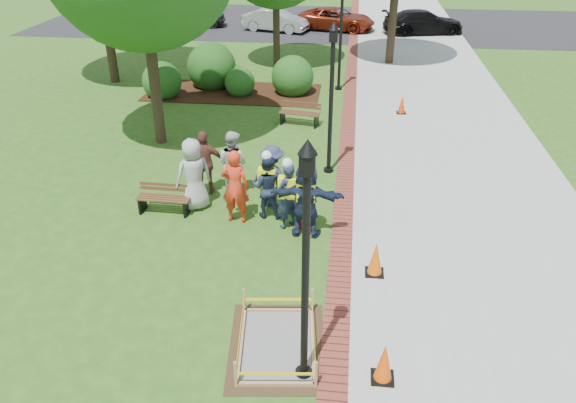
# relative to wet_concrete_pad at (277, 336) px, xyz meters

# --- Properties ---
(ground) EXTENTS (100.00, 100.00, 0.00)m
(ground) POSITION_rel_wet_concrete_pad_xyz_m (-0.72, 2.38, -0.23)
(ground) COLOR #285116
(ground) RESTS_ON ground
(sidewalk) EXTENTS (6.00, 60.00, 0.02)m
(sidewalk) POSITION_rel_wet_concrete_pad_xyz_m (4.28, 12.38, -0.22)
(sidewalk) COLOR #9E9E99
(sidewalk) RESTS_ON ground
(brick_edging) EXTENTS (0.50, 60.00, 0.03)m
(brick_edging) POSITION_rel_wet_concrete_pad_xyz_m (1.03, 12.38, -0.22)
(brick_edging) COLOR maroon
(brick_edging) RESTS_ON ground
(mulch_bed) EXTENTS (7.00, 3.00, 0.05)m
(mulch_bed) POSITION_rel_wet_concrete_pad_xyz_m (-3.72, 14.38, -0.21)
(mulch_bed) COLOR #381E0F
(mulch_bed) RESTS_ON ground
(parking_lot) EXTENTS (36.00, 12.00, 0.01)m
(parking_lot) POSITION_rel_wet_concrete_pad_xyz_m (-0.72, 29.38, -0.23)
(parking_lot) COLOR black
(parking_lot) RESTS_ON ground
(wet_concrete_pad) EXTENTS (1.94, 2.47, 0.55)m
(wet_concrete_pad) POSITION_rel_wet_concrete_pad_xyz_m (0.00, 0.00, 0.00)
(wet_concrete_pad) COLOR #47331E
(wet_concrete_pad) RESTS_ON ground
(bench_near) EXTENTS (1.36, 0.50, 0.73)m
(bench_near) POSITION_rel_wet_concrete_pad_xyz_m (-3.47, 4.48, -0.00)
(bench_near) COLOR #56311D
(bench_near) RESTS_ON ground
(bench_far) EXTENTS (1.48, 0.72, 0.77)m
(bench_far) POSITION_rel_wet_concrete_pad_xyz_m (-0.68, 11.08, 0.01)
(bench_far) COLOR brown
(bench_far) RESTS_ON ground
(cone_front) EXTENTS (0.38, 0.38, 0.76)m
(cone_front) POSITION_rel_wet_concrete_pad_xyz_m (1.84, -0.57, 0.13)
(cone_front) COLOR black
(cone_front) RESTS_ON ground
(cone_back) EXTENTS (0.40, 0.40, 0.78)m
(cone_back) POSITION_rel_wet_concrete_pad_xyz_m (1.76, 2.41, 0.14)
(cone_back) COLOR black
(cone_back) RESTS_ON ground
(cone_far) EXTENTS (0.34, 0.34, 0.68)m
(cone_far) POSITION_rel_wet_concrete_pad_xyz_m (2.95, 12.66, 0.09)
(cone_far) COLOR black
(cone_far) RESTS_ON ground
(toolbox) EXTENTS (0.44, 0.33, 0.20)m
(toolbox) POSITION_rel_wet_concrete_pad_xyz_m (0.14, 4.14, -0.14)
(toolbox) COLOR #B40D26
(toolbox) RESTS_ON ground
(lamp_near) EXTENTS (0.28, 0.28, 4.26)m
(lamp_near) POSITION_rel_wet_concrete_pad_xyz_m (0.53, -0.62, 2.25)
(lamp_near) COLOR black
(lamp_near) RESTS_ON ground
(lamp_mid) EXTENTS (0.28, 0.28, 4.26)m
(lamp_mid) POSITION_rel_wet_concrete_pad_xyz_m (0.53, 7.38, 2.25)
(lamp_mid) COLOR black
(lamp_mid) RESTS_ON ground
(lamp_far) EXTENTS (0.28, 0.28, 4.26)m
(lamp_far) POSITION_rel_wet_concrete_pad_xyz_m (0.53, 15.38, 2.25)
(lamp_far) COLOR black
(lamp_far) RESTS_ON ground
(shrub_a) EXTENTS (1.55, 1.55, 1.55)m
(shrub_a) POSITION_rel_wet_concrete_pad_xyz_m (-6.39, 13.51, -0.23)
(shrub_a) COLOR #224714
(shrub_a) RESTS_ON ground
(shrub_b) EXTENTS (2.02, 2.02, 2.02)m
(shrub_b) POSITION_rel_wet_concrete_pad_xyz_m (-4.74, 15.08, -0.23)
(shrub_b) COLOR #224714
(shrub_b) RESTS_ON ground
(shrub_c) EXTENTS (1.21, 1.21, 1.21)m
(shrub_c) POSITION_rel_wet_concrete_pad_xyz_m (-3.38, 14.12, -0.23)
(shrub_c) COLOR #224714
(shrub_c) RESTS_ON ground
(shrub_d) EXTENTS (1.69, 1.69, 1.69)m
(shrub_d) POSITION_rel_wet_concrete_pad_xyz_m (-1.30, 14.51, -0.23)
(shrub_d) COLOR #224714
(shrub_d) RESTS_ON ground
(shrub_e) EXTENTS (1.05, 1.05, 1.05)m
(shrub_e) POSITION_rel_wet_concrete_pad_xyz_m (-3.89, 15.21, -0.23)
(shrub_e) COLOR #224714
(shrub_e) RESTS_ON ground
(casual_person_a) EXTENTS (0.71, 0.66, 1.88)m
(casual_person_a) POSITION_rel_wet_concrete_pad_xyz_m (-2.75, 4.82, 0.70)
(casual_person_a) COLOR #A0A0A0
(casual_person_a) RESTS_ON ground
(casual_person_b) EXTENTS (0.64, 0.44, 1.88)m
(casual_person_b) POSITION_rel_wet_concrete_pad_xyz_m (-1.58, 4.28, 0.71)
(casual_person_b) COLOR red
(casual_person_b) RESTS_ON ground
(casual_person_c) EXTENTS (0.67, 0.58, 1.79)m
(casual_person_c) POSITION_rel_wet_concrete_pad_xyz_m (-1.93, 5.68, 0.66)
(casual_person_c) COLOR silver
(casual_person_c) RESTS_ON ground
(casual_person_d) EXTENTS (0.60, 0.43, 1.76)m
(casual_person_d) POSITION_rel_wet_concrete_pad_xyz_m (-2.66, 5.65, 0.65)
(casual_person_d) COLOR brown
(casual_person_d) RESTS_ON ground
(casual_person_e) EXTENTS (0.61, 0.47, 1.67)m
(casual_person_e) POSITION_rel_wet_concrete_pad_xyz_m (-0.80, 5.14, 0.60)
(casual_person_e) COLOR #2C304D
(casual_person_e) RESTS_ON ground
(hivis_worker_a) EXTENTS (0.62, 0.42, 2.01)m
(hivis_worker_a) POSITION_rel_wet_concrete_pad_xyz_m (0.17, 3.82, 0.76)
(hivis_worker_a) COLOR #161B3A
(hivis_worker_a) RESTS_ON ground
(hivis_worker_b) EXTENTS (0.61, 0.63, 1.81)m
(hivis_worker_b) POSITION_rel_wet_concrete_pad_xyz_m (-0.30, 4.15, 0.67)
(hivis_worker_b) COLOR #171A3C
(hivis_worker_b) RESTS_ON ground
(hivis_worker_c) EXTENTS (0.53, 0.35, 1.77)m
(hivis_worker_c) POSITION_rel_wet_concrete_pad_xyz_m (-0.86, 4.61, 0.65)
(hivis_worker_c) COLOR #1B2048
(hivis_worker_c) RESTS_ON ground
(parked_car_a) EXTENTS (3.05, 5.18, 1.58)m
(parked_car_a) POSITION_rel_wet_concrete_pad_xyz_m (-8.98, 27.18, -0.23)
(parked_car_a) COLOR black
(parked_car_a) RESTS_ON ground
(parked_car_b) EXTENTS (2.89, 4.60, 1.39)m
(parked_car_b) POSITION_rel_wet_concrete_pad_xyz_m (-3.61, 26.43, -0.23)
(parked_car_b) COLOR #AEAEB3
(parked_car_b) RESTS_ON ground
(parked_car_c) EXTENTS (2.79, 4.59, 1.40)m
(parked_car_c) POSITION_rel_wet_concrete_pad_xyz_m (-0.07, 27.21, -0.23)
(parked_car_c) COLOR maroon
(parked_car_c) RESTS_ON ground
(parked_car_d) EXTENTS (2.95, 4.81, 1.46)m
(parked_car_d) POSITION_rel_wet_concrete_pad_xyz_m (5.01, 26.74, -0.23)
(parked_car_d) COLOR black
(parked_car_d) RESTS_ON ground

